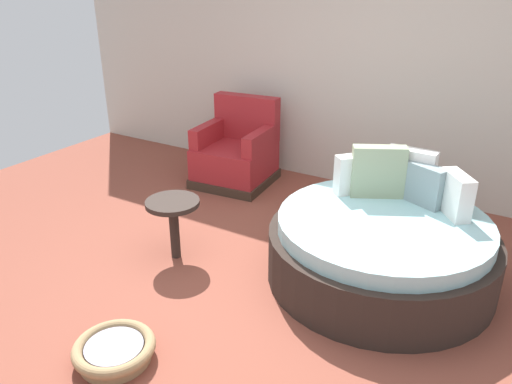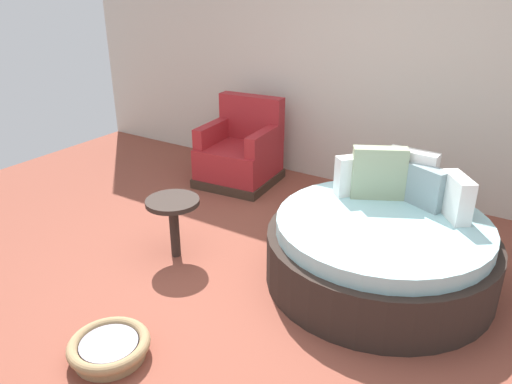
% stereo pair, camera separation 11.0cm
% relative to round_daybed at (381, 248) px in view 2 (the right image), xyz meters
% --- Properties ---
extents(ground_plane, '(8.00, 8.00, 0.02)m').
position_rel_round_daybed_xyz_m(ground_plane, '(-0.69, -0.80, -0.29)').
color(ground_plane, brown).
extents(back_wall, '(8.00, 0.12, 3.07)m').
position_rel_round_daybed_xyz_m(back_wall, '(-0.69, 1.73, 1.26)').
color(back_wall, beige).
rests_on(back_wall, ground_plane).
extents(round_daybed, '(1.73, 1.73, 0.95)m').
position_rel_round_daybed_xyz_m(round_daybed, '(0.00, 0.00, 0.00)').
color(round_daybed, '#2D231E').
rests_on(round_daybed, ground_plane).
extents(red_armchair, '(0.87, 0.87, 0.94)m').
position_rel_round_daybed_xyz_m(red_armchair, '(-2.03, 1.07, 0.05)').
color(red_armchair, '#38281E').
rests_on(red_armchair, ground_plane).
extents(pet_basket, '(0.51, 0.51, 0.13)m').
position_rel_round_daybed_xyz_m(pet_basket, '(-1.10, -1.74, -0.21)').
color(pet_basket, '#9E7F56').
rests_on(pet_basket, ground_plane).
extents(side_table, '(0.44, 0.44, 0.52)m').
position_rel_round_daybed_xyz_m(side_table, '(-1.57, -0.59, 0.15)').
color(side_table, '#2D231E').
rests_on(side_table, ground_plane).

